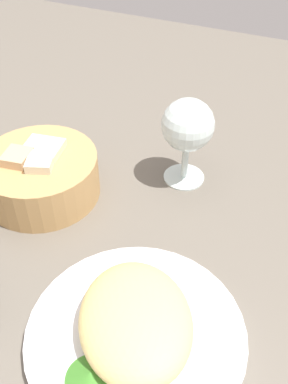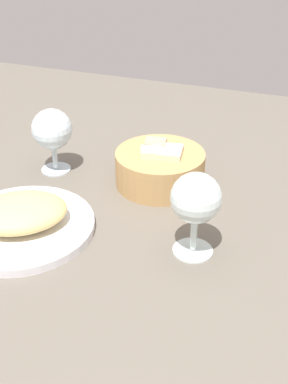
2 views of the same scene
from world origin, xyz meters
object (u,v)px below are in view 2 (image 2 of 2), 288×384
Objects in this scene: wine_glass_near at (196,201)px; wine_glass_far at (52,131)px; bread_basket at (160,167)px; plate at (22,227)px.

wine_glass_far is (-31.74, 15.32, -0.66)cm from wine_glass_near.
plate is at bearing -126.02° from bread_basket.
bread_basket is (15.82, 21.75, 2.68)cm from plate.
wine_glass_far is at bearing -174.03° from bread_basket.
plate is at bearing -76.31° from wine_glass_far.
wine_glass_near is at bearing -25.76° from wine_glass_far.
plate is 1.42× the size of bread_basket.
plate is 28.51cm from wine_glass_near.
bread_basket is 21.45cm from wine_glass_near.
plate is at bearing -170.98° from wine_glass_near.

